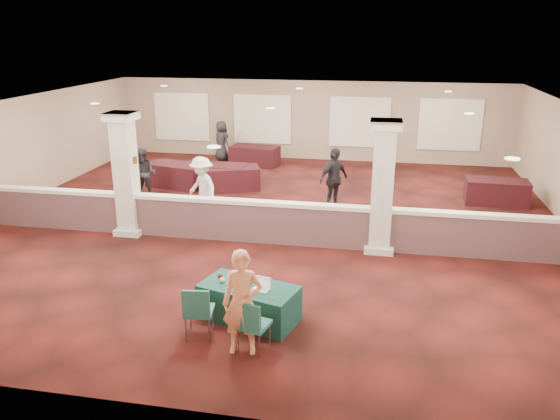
% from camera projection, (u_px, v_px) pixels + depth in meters
% --- Properties ---
extents(ground, '(16.00, 16.00, 0.00)m').
position_uv_depth(ground, '(271.00, 222.00, 15.31)').
color(ground, '#4F1613').
rests_on(ground, ground).
extents(wall_back, '(16.00, 0.04, 3.20)m').
position_uv_depth(wall_back, '(310.00, 120.00, 22.26)').
color(wall_back, gray).
rests_on(wall_back, ground).
extents(wall_front, '(16.00, 0.04, 3.20)m').
position_uv_depth(wall_front, '(152.00, 308.00, 7.35)').
color(wall_front, gray).
rests_on(wall_front, ground).
extents(wall_left, '(0.04, 16.00, 3.20)m').
position_uv_depth(wall_left, '(8.00, 155.00, 16.21)').
color(wall_left, gray).
rests_on(wall_left, ground).
extents(ceiling, '(16.00, 16.00, 0.02)m').
position_uv_depth(ceiling, '(271.00, 108.00, 14.30)').
color(ceiling, silver).
rests_on(ceiling, wall_back).
extents(partition_wall, '(15.60, 0.28, 1.10)m').
position_uv_depth(partition_wall, '(259.00, 221.00, 13.73)').
color(partition_wall, brown).
rests_on(partition_wall, ground).
extents(column_left, '(0.72, 0.72, 3.20)m').
position_uv_depth(column_left, '(126.00, 173.00, 14.01)').
color(column_left, beige).
rests_on(column_left, ground).
extents(column_right, '(0.72, 0.72, 3.20)m').
position_uv_depth(column_right, '(382.00, 186.00, 12.87)').
color(column_right, beige).
rests_on(column_right, ground).
extents(sconce_left, '(0.12, 0.12, 0.18)m').
position_uv_depth(sconce_left, '(114.00, 159.00, 13.94)').
color(sconce_left, brown).
rests_on(sconce_left, column_left).
extents(sconce_right, '(0.12, 0.12, 0.18)m').
position_uv_depth(sconce_right, '(135.00, 160.00, 13.85)').
color(sconce_right, brown).
rests_on(sconce_right, column_left).
extents(near_table, '(1.95, 1.35, 0.68)m').
position_uv_depth(near_table, '(249.00, 303.00, 10.11)').
color(near_table, '#0E342E').
rests_on(near_table, ground).
extents(conf_chair_main, '(0.58, 0.58, 0.96)m').
position_uv_depth(conf_chair_main, '(251.00, 322.00, 9.01)').
color(conf_chair_main, '#216055').
rests_on(conf_chair_main, ground).
extents(conf_chair_side, '(0.56, 0.57, 0.99)m').
position_uv_depth(conf_chair_side, '(198.00, 308.00, 9.41)').
color(conf_chair_side, '#216055').
rests_on(conf_chair_side, ground).
extents(woman, '(0.71, 0.52, 1.82)m').
position_uv_depth(woman, '(242.00, 303.00, 8.92)').
color(woman, '#FAA46C').
rests_on(woman, ground).
extents(far_table_front_left, '(2.15, 1.43, 0.80)m').
position_uv_depth(far_table_front_left, '(177.00, 175.00, 18.67)').
color(far_table_front_left, black).
rests_on(far_table_front_left, ground).
extents(far_table_front_center, '(2.10, 1.55, 0.77)m').
position_uv_depth(far_table_front_center, '(231.00, 178.00, 18.34)').
color(far_table_front_center, black).
rests_on(far_table_front_center, ground).
extents(far_table_front_right, '(1.89, 1.02, 0.75)m').
position_uv_depth(far_table_front_right, '(496.00, 192.00, 16.84)').
color(far_table_front_right, black).
rests_on(far_table_front_right, ground).
extents(far_table_back_left, '(1.97, 1.04, 0.79)m').
position_uv_depth(far_table_back_left, '(218.00, 176.00, 18.61)').
color(far_table_back_left, black).
rests_on(far_table_back_left, ground).
extents(far_table_back_center, '(2.00, 1.24, 0.76)m').
position_uv_depth(far_table_back_center, '(255.00, 156.00, 21.60)').
color(far_table_back_center, black).
rests_on(far_table_back_center, ground).
extents(far_table_back_right, '(1.76, 1.11, 0.66)m').
position_uv_depth(far_table_back_right, '(495.00, 191.00, 17.04)').
color(far_table_back_right, black).
rests_on(far_table_back_right, ground).
extents(attendee_a, '(0.79, 0.46, 1.60)m').
position_uv_depth(attendee_a, '(144.00, 174.00, 17.23)').
color(attendee_a, black).
rests_on(attendee_a, ground).
extents(attendee_b, '(1.22, 1.12, 1.79)m').
position_uv_depth(attendee_b, '(202.00, 188.00, 15.42)').
color(attendee_b, silver).
rests_on(attendee_b, ground).
extents(attendee_c, '(1.11, 1.18, 1.87)m').
position_uv_depth(attendee_c, '(334.00, 179.00, 16.13)').
color(attendee_c, black).
rests_on(attendee_c, ground).
extents(attendee_d, '(0.91, 0.82, 1.63)m').
position_uv_depth(attendee_d, '(222.00, 141.00, 22.19)').
color(attendee_d, black).
rests_on(attendee_d, ground).
extents(laptop_base, '(0.36, 0.29, 0.02)m').
position_uv_depth(laptop_base, '(261.00, 290.00, 9.84)').
color(laptop_base, silver).
rests_on(laptop_base, near_table).
extents(laptop_screen, '(0.30, 0.10, 0.21)m').
position_uv_depth(laptop_screen, '(264.00, 282.00, 9.90)').
color(laptop_screen, silver).
rests_on(laptop_screen, near_table).
extents(screen_glow, '(0.27, 0.08, 0.18)m').
position_uv_depth(screen_glow, '(263.00, 283.00, 9.90)').
color(screen_glow, silver).
rests_on(screen_glow, near_table).
extents(knitting, '(0.44, 0.37, 0.03)m').
position_uv_depth(knitting, '(244.00, 291.00, 9.78)').
color(knitting, '#A94A1B').
rests_on(knitting, near_table).
extents(yarn_cream, '(0.10, 0.10, 0.10)m').
position_uv_depth(yarn_cream, '(222.00, 280.00, 10.13)').
color(yarn_cream, beige).
rests_on(yarn_cream, near_table).
extents(yarn_red, '(0.09, 0.09, 0.09)m').
position_uv_depth(yarn_red, '(220.00, 276.00, 10.31)').
color(yarn_red, '#5B1213').
rests_on(yarn_red, near_table).
extents(yarn_grey, '(0.10, 0.10, 0.10)m').
position_uv_depth(yarn_grey, '(232.00, 277.00, 10.27)').
color(yarn_grey, '#4C4C51').
rests_on(yarn_grey, near_table).
extents(scissors, '(0.12, 0.06, 0.01)m').
position_uv_depth(scissors, '(271.00, 299.00, 9.52)').
color(scissors, red).
rests_on(scissors, near_table).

